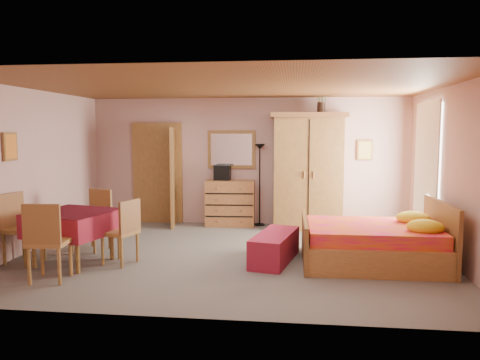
# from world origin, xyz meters

# --- Properties ---
(floor) EXTENTS (6.50, 6.50, 0.00)m
(floor) POSITION_xyz_m (0.00, 0.00, 0.00)
(floor) COLOR #646058
(floor) RESTS_ON ground
(ceiling) EXTENTS (6.50, 6.50, 0.00)m
(ceiling) POSITION_xyz_m (0.00, 0.00, 2.60)
(ceiling) COLOR brown
(ceiling) RESTS_ON wall_back
(wall_back) EXTENTS (6.50, 0.10, 2.60)m
(wall_back) POSITION_xyz_m (0.00, 2.50, 1.30)
(wall_back) COLOR tan
(wall_back) RESTS_ON floor
(wall_front) EXTENTS (6.50, 0.10, 2.60)m
(wall_front) POSITION_xyz_m (0.00, -2.50, 1.30)
(wall_front) COLOR tan
(wall_front) RESTS_ON floor
(wall_left) EXTENTS (0.10, 5.00, 2.60)m
(wall_left) POSITION_xyz_m (-3.25, 0.00, 1.30)
(wall_left) COLOR tan
(wall_left) RESTS_ON floor
(wall_right) EXTENTS (0.10, 5.00, 2.60)m
(wall_right) POSITION_xyz_m (3.25, 0.00, 1.30)
(wall_right) COLOR tan
(wall_right) RESTS_ON floor
(doorway) EXTENTS (1.06, 0.12, 2.15)m
(doorway) POSITION_xyz_m (-1.90, 2.47, 1.02)
(doorway) COLOR #9E6B35
(doorway) RESTS_ON floor
(window) EXTENTS (0.08, 1.40, 1.95)m
(window) POSITION_xyz_m (3.21, 1.20, 1.45)
(window) COLOR white
(window) RESTS_ON wall_right
(picture_left) EXTENTS (0.04, 0.32, 0.42)m
(picture_left) POSITION_xyz_m (-3.22, -0.60, 1.70)
(picture_left) COLOR orange
(picture_left) RESTS_ON wall_left
(picture_back) EXTENTS (0.30, 0.04, 0.40)m
(picture_back) POSITION_xyz_m (2.35, 2.47, 1.55)
(picture_back) COLOR #D8BF59
(picture_back) RESTS_ON wall_back
(chest_of_drawers) EXTENTS (1.01, 0.55, 0.93)m
(chest_of_drawers) POSITION_xyz_m (-0.33, 2.29, 0.47)
(chest_of_drawers) COLOR #A36637
(chest_of_drawers) RESTS_ON floor
(wall_mirror) EXTENTS (0.99, 0.07, 0.78)m
(wall_mirror) POSITION_xyz_m (-0.33, 2.50, 1.55)
(wall_mirror) COLOR white
(wall_mirror) RESTS_ON wall_back
(stereo) EXTENTS (0.33, 0.25, 0.31)m
(stereo) POSITION_xyz_m (-0.50, 2.32, 1.09)
(stereo) COLOR black
(stereo) RESTS_ON chest_of_drawers
(floor_lamp) EXTENTS (0.26, 0.26, 1.67)m
(floor_lamp) POSITION_xyz_m (0.26, 2.38, 0.83)
(floor_lamp) COLOR black
(floor_lamp) RESTS_ON floor
(wardrobe) EXTENTS (1.49, 0.82, 2.28)m
(wardrobe) POSITION_xyz_m (1.22, 2.18, 1.14)
(wardrobe) COLOR olive
(wardrobe) RESTS_ON floor
(sunflower_vase) EXTENTS (0.23, 0.23, 0.55)m
(sunflower_vase) POSITION_xyz_m (1.46, 2.18, 2.56)
(sunflower_vase) COLOR yellow
(sunflower_vase) RESTS_ON wardrobe
(bed) EXTENTS (2.03, 1.60, 0.93)m
(bed) POSITION_xyz_m (2.09, -0.22, 0.47)
(bed) COLOR #E3164E
(bed) RESTS_ON floor
(bench) EXTENTS (0.73, 1.34, 0.42)m
(bench) POSITION_xyz_m (0.69, -0.26, 0.21)
(bench) COLOR maroon
(bench) RESTS_ON floor
(dining_table) EXTENTS (1.27, 1.27, 0.77)m
(dining_table) POSITION_xyz_m (-2.22, -0.71, 0.38)
(dining_table) COLOR maroon
(dining_table) RESTS_ON floor
(chair_south) EXTENTS (0.52, 0.52, 1.03)m
(chair_south) POSITION_xyz_m (-2.16, -1.49, 0.52)
(chair_south) COLOR #B1793B
(chair_south) RESTS_ON floor
(chair_north) EXTENTS (0.55, 0.55, 0.98)m
(chair_north) POSITION_xyz_m (-2.27, 0.05, 0.49)
(chair_north) COLOR #905F31
(chair_north) RESTS_ON floor
(chair_west) EXTENTS (0.55, 0.55, 1.03)m
(chair_west) POSITION_xyz_m (-2.95, -0.79, 0.51)
(chair_west) COLOR olive
(chair_west) RESTS_ON floor
(chair_east) EXTENTS (0.55, 0.55, 0.95)m
(chair_east) POSITION_xyz_m (-1.55, -0.65, 0.47)
(chair_east) COLOR #A77738
(chair_east) RESTS_ON floor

